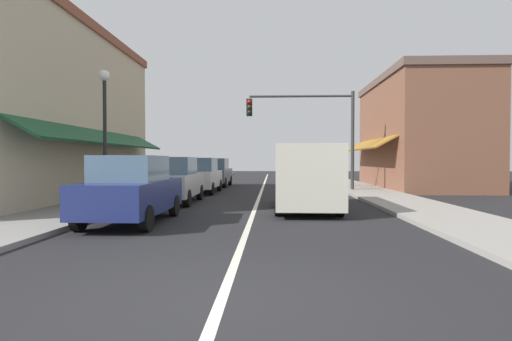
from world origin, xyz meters
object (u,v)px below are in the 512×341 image
(parked_car_second_left, at_px, (173,180))
(van_in_lane, at_px, (305,175))
(parked_car_third_left, at_px, (200,176))
(parked_car_far_left, at_px, (215,173))
(traffic_signal_mast_arm, at_px, (314,122))
(street_lamp_left_near, at_px, (105,115))
(parked_car_nearest_left, at_px, (132,190))

(parked_car_second_left, relative_size, van_in_lane, 0.79)
(parked_car_third_left, height_order, parked_car_far_left, same)
(traffic_signal_mast_arm, bearing_deg, van_in_lane, -97.45)
(parked_car_second_left, relative_size, parked_car_third_left, 1.00)
(parked_car_third_left, height_order, street_lamp_left_near, street_lamp_left_near)
(parked_car_second_left, height_order, traffic_signal_mast_arm, traffic_signal_mast_arm)
(van_in_lane, distance_m, traffic_signal_mast_arm, 8.56)
(van_in_lane, bearing_deg, traffic_signal_mast_arm, 83.08)
(parked_car_second_left, distance_m, parked_car_far_left, 10.03)
(van_in_lane, xyz_separation_m, traffic_signal_mast_arm, (1.06, 8.11, 2.52))
(parked_car_second_left, xyz_separation_m, street_lamp_left_near, (-1.81, -2.06, 2.28))
(parked_car_nearest_left, xyz_separation_m, traffic_signal_mast_arm, (5.84, 11.18, 2.78))
(parked_car_second_left, xyz_separation_m, traffic_signal_mast_arm, (5.97, 6.12, 2.78))
(parked_car_far_left, distance_m, van_in_lane, 12.91)
(parked_car_far_left, distance_m, street_lamp_left_near, 12.46)
(parked_car_third_left, distance_m, parked_car_far_left, 5.14)
(traffic_signal_mast_arm, bearing_deg, parked_car_nearest_left, -117.58)
(parked_car_second_left, bearing_deg, parked_car_far_left, 88.16)
(parked_car_nearest_left, relative_size, parked_car_far_left, 0.99)
(parked_car_nearest_left, height_order, parked_car_far_left, same)
(parked_car_nearest_left, distance_m, parked_car_far_left, 15.08)
(parked_car_nearest_left, bearing_deg, parked_car_far_left, 89.54)
(parked_car_second_left, distance_m, van_in_lane, 5.30)
(parked_car_third_left, relative_size, parked_car_far_left, 1.00)
(parked_car_nearest_left, bearing_deg, parked_car_third_left, 89.57)
(parked_car_third_left, relative_size, traffic_signal_mast_arm, 0.73)
(parked_car_far_left, bearing_deg, parked_car_second_left, -89.99)
(parked_car_third_left, xyz_separation_m, van_in_lane, (4.75, -6.87, 0.27))
(parked_car_third_left, bearing_deg, parked_car_nearest_left, -89.61)
(street_lamp_left_near, bearing_deg, parked_car_third_left, 74.13)
(parked_car_nearest_left, distance_m, parked_car_second_left, 5.06)
(parked_car_third_left, bearing_deg, traffic_signal_mast_arm, 12.62)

